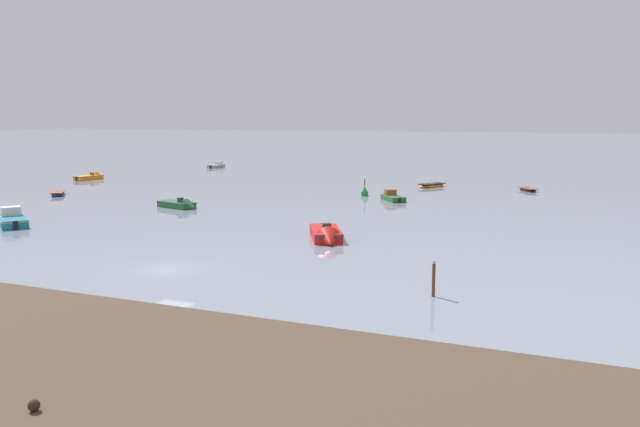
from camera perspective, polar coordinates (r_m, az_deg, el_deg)
The scene contains 13 objects.
ground_plane at distance 43.05m, azimuth -13.31°, elevation -4.79°, with size 800.00×800.00×0.00m, color gray.
tidal_rock_left at distance 23.93m, azimuth -23.91°, elevation -15.22°, with size 0.40×0.40×0.40m, color #2D2116.
motorboat_moored_0 at distance 108.38m, azimuth -19.41°, elevation 2.99°, with size 2.67×5.34×1.75m.
motorboat_moored_1 at distance 65.73m, azimuth -25.54°, elevation -0.53°, with size 6.21×5.40×2.34m.
motorboat_moored_2 at distance 71.24m, azimuth -12.14°, elevation 0.66°, with size 5.50×3.17×1.79m.
rowboat_moored_2 at distance 92.12m, azimuth 9.83°, elevation 2.43°, with size 3.59×4.68×0.71m.
rowboat_moored_3 at distance 90.24m, azimuth 17.86°, elevation 2.00°, with size 3.09×3.75×0.58m.
rowboat_moored_4 at distance 87.69m, azimuth -22.10°, elevation 1.63°, with size 3.83×4.33×0.68m.
motorboat_moored_4 at distance 128.30m, azimuth -8.97°, elevation 4.16°, with size 1.67×4.69×1.75m.
motorboat_moored_5 at distance 51.37m, azimuth 0.61°, elevation -2.07°, with size 4.91×6.61×2.17m.
motorboat_moored_7 at distance 76.99m, azimuth 6.27°, elevation 1.40°, with size 4.23×4.80×1.82m.
channel_buoy at distance 80.68m, azimuth 3.96°, elevation 1.88°, with size 0.90×0.90×2.30m.
mooring_post_near at distance 35.95m, azimuth 9.98°, elevation -5.80°, with size 0.22×0.22×2.17m.
Camera 1 is at (25.03, -33.65, 9.72)m, focal length 36.29 mm.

